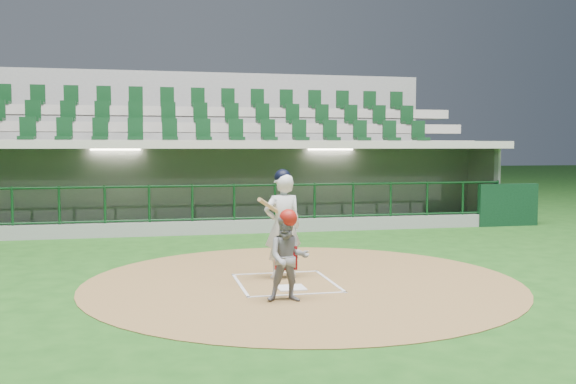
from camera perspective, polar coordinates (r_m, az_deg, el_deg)
name	(u,v)px	position (r m, az deg, el deg)	size (l,w,h in m)	color
ground	(282,280)	(10.88, -0.54, -7.84)	(120.00, 120.00, 0.00)	#184614
dirt_circle	(302,281)	(10.75, 1.26, -7.95)	(7.20, 7.20, 0.01)	brown
home_plate	(291,288)	(10.20, 0.28, -8.51)	(0.43, 0.43, 0.02)	white
batter_box_chalk	(286,283)	(10.59, -0.20, -8.08)	(1.55, 1.80, 0.01)	white
dugout_structure	(225,192)	(18.42, -5.58, 0.02)	(16.40, 3.70, 3.00)	gray
seating_deck	(214,172)	(21.45, -6.58, 1.82)	(17.00, 6.72, 5.15)	slate
batter	(283,224)	(10.85, -0.49, -2.86)	(0.88, 0.88, 1.85)	white
catcher	(288,256)	(9.26, 0.01, -5.74)	(0.68, 0.57, 1.34)	gray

